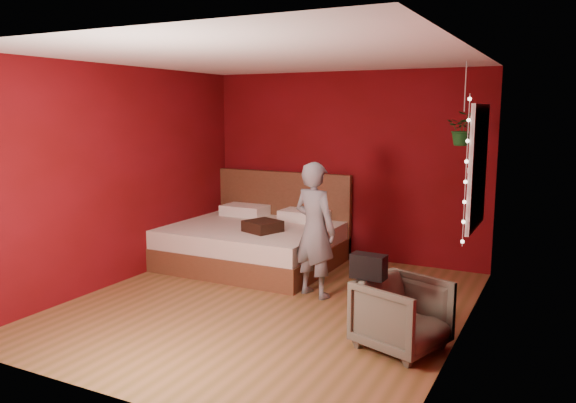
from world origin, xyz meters
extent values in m
plane|color=brown|center=(0.00, 0.00, 0.00)|extent=(4.50, 4.50, 0.00)
cube|color=maroon|center=(0.00, 2.26, 1.30)|extent=(4.00, 0.02, 2.60)
cube|color=maroon|center=(0.00, -2.26, 1.30)|extent=(4.00, 0.02, 2.60)
cube|color=maroon|center=(-2.01, 0.00, 1.30)|extent=(0.02, 4.50, 2.60)
cube|color=maroon|center=(2.01, 0.00, 1.30)|extent=(0.02, 4.50, 2.60)
cube|color=white|center=(0.00, 0.00, 2.61)|extent=(4.00, 4.50, 0.02)
cube|color=white|center=(1.97, 0.90, 1.50)|extent=(0.04, 0.97, 1.27)
cube|color=black|center=(1.96, 0.90, 1.50)|extent=(0.02, 0.85, 1.15)
cube|color=white|center=(1.95, 0.90, 1.50)|extent=(0.03, 0.05, 1.15)
cube|color=white|center=(1.95, 0.90, 1.50)|extent=(0.03, 0.85, 0.05)
cylinder|color=silver|center=(1.94, 0.38, 1.50)|extent=(0.01, 0.01, 1.45)
sphere|color=#FFF2CC|center=(1.94, 0.38, 0.83)|extent=(0.04, 0.04, 0.04)
sphere|color=#FFF2CC|center=(1.94, 0.38, 1.02)|extent=(0.04, 0.04, 0.04)
sphere|color=#FFF2CC|center=(1.94, 0.38, 1.21)|extent=(0.04, 0.04, 0.04)
sphere|color=#FFF2CC|center=(1.94, 0.38, 1.40)|extent=(0.04, 0.04, 0.04)
sphere|color=#FFF2CC|center=(1.94, 0.38, 1.60)|extent=(0.04, 0.04, 0.04)
sphere|color=#FFF2CC|center=(1.94, 0.38, 1.79)|extent=(0.04, 0.04, 0.04)
sphere|color=#FFF2CC|center=(1.94, 0.38, 1.98)|extent=(0.04, 0.04, 0.04)
sphere|color=#FFF2CC|center=(1.94, 0.38, 2.17)|extent=(0.04, 0.04, 0.04)
cube|color=brown|center=(-0.95, 1.28, 0.15)|extent=(2.15, 1.83, 0.30)
cube|color=beige|center=(-0.95, 1.28, 0.42)|extent=(2.11, 1.79, 0.24)
cube|color=brown|center=(-0.95, 2.16, 0.59)|extent=(2.15, 0.09, 1.18)
cube|color=white|center=(-1.43, 1.90, 0.61)|extent=(0.65, 0.41, 0.15)
cube|color=white|center=(-0.47, 1.90, 0.61)|extent=(0.65, 0.41, 0.15)
imported|color=slate|center=(0.33, 0.50, 0.76)|extent=(0.64, 0.51, 1.52)
imported|color=#585545|center=(1.60, -0.47, 0.31)|extent=(0.87, 0.86, 0.63)
cube|color=black|center=(1.32, -0.56, 0.74)|extent=(0.31, 0.17, 0.22)
cube|color=black|center=(-0.64, 1.04, 0.61)|extent=(0.51, 0.51, 0.14)
cylinder|color=silver|center=(1.72, 1.42, 2.33)|extent=(0.01, 0.01, 0.54)
imported|color=#1C5618|center=(1.72, 1.42, 1.87)|extent=(0.35, 0.30, 0.38)
camera|label=1|loc=(2.83, -5.07, 2.07)|focal=35.00mm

